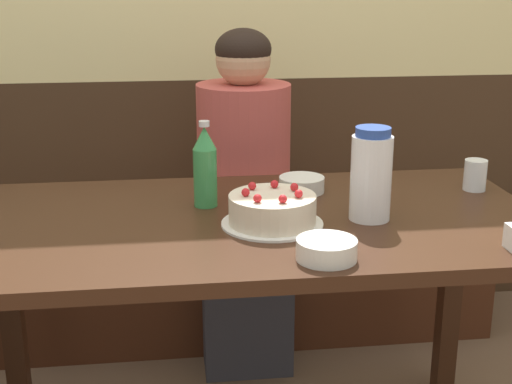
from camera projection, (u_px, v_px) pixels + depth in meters
bench_seat at (226, 278)px, 2.71m from camera, size 1.98×0.38×0.44m
dining_table at (252, 254)px, 1.79m from camera, size 1.45×0.75×0.75m
birthday_cake at (272, 210)px, 1.70m from camera, size 0.25×0.25×0.09m
water_pitcher at (371, 175)px, 1.72m from camera, size 0.10×0.10×0.23m
soju_bottle at (205, 166)px, 1.82m from camera, size 0.06×0.06×0.22m
bowl_soup_white at (302, 184)px, 1.97m from camera, size 0.13×0.13×0.04m
bowl_rice_small at (327, 249)px, 1.50m from camera, size 0.13×0.13×0.04m
glass_water_tall at (475, 175)px, 1.97m from camera, size 0.06×0.06×0.09m
person_teal_shirt at (244, 214)px, 2.44m from camera, size 0.31×0.34×1.17m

